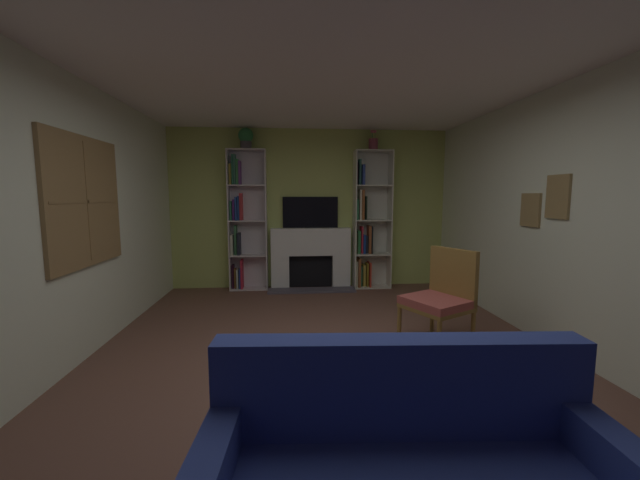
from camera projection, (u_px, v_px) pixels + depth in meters
ground_plane at (333, 377)px, 3.20m from camera, size 7.83×7.83×0.00m
wall_back_accent at (310, 209)px, 6.30m from camera, size 4.73×0.06×2.64m
wall_right_with_art at (599, 222)px, 3.24m from camera, size 0.09×6.65×2.64m
wall_left_with_window at (35, 223)px, 2.89m from camera, size 0.11×6.65×2.64m
ceiling at (334, 49)px, 2.88m from camera, size 4.73×6.65×0.06m
fireplace at (311, 257)px, 6.25m from camera, size 1.42×0.52×1.01m
tv at (310, 212)px, 6.24m from camera, size 0.92×0.06×0.52m
bookshelf_left at (244, 221)px, 6.11m from camera, size 0.62×0.27×2.28m
bookshelf_right at (367, 227)px, 6.27m from camera, size 0.62×0.32×2.28m
potted_plant at (246, 138)px, 5.90m from camera, size 0.24×0.24×0.33m
vase_with_flowers at (373, 144)px, 6.08m from camera, size 0.15×0.15×0.33m
armchair at (442, 296)px, 3.84m from camera, size 0.75×0.76×1.00m
coffee_table at (365, 371)px, 2.46m from camera, size 0.84×0.54×0.46m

